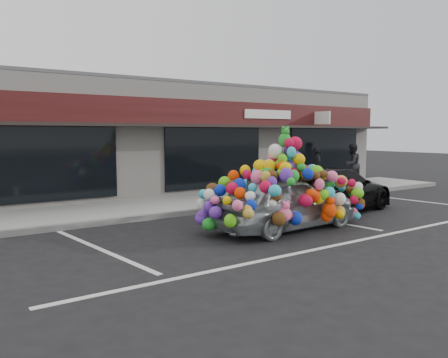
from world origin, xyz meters
TOP-DOWN VIEW (x-y plane):
  - ground at (0.00, 0.00)m, footprint 90.00×90.00m
  - shop_building at (0.00, 8.44)m, footprint 24.00×7.20m
  - sidewalk at (0.00, 4.00)m, footprint 26.00×3.00m
  - kerb at (0.00, 2.50)m, footprint 26.00×0.18m
  - parking_stripe_left at (-3.20, 0.20)m, footprint 0.73×4.37m
  - parking_stripe_mid at (2.80, 0.20)m, footprint 0.73×4.37m
  - parking_stripe_right at (8.20, 0.20)m, footprint 0.73×4.37m
  - lane_line at (2.00, -2.30)m, footprint 14.00×0.12m
  - toy_car at (1.24, -0.48)m, footprint 2.91×4.36m
  - black_sedan at (3.99, 0.45)m, footprint 2.88×5.08m
  - pedestrian_a at (6.23, 4.52)m, footprint 0.61×0.43m
  - pedestrian_b at (9.23, 4.08)m, footprint 0.91×0.73m
  - pedestrian_c at (7.49, 4.53)m, footprint 1.04×0.79m

SIDE VIEW (x-z plane):
  - ground at x=0.00m, z-range 0.00..0.00m
  - parking_stripe_left at x=-3.20m, z-range 0.00..0.01m
  - parking_stripe_mid at x=2.80m, z-range 0.00..0.01m
  - parking_stripe_right at x=8.20m, z-range 0.00..0.01m
  - lane_line at x=2.00m, z-range 0.00..0.01m
  - sidewalk at x=0.00m, z-range 0.00..0.15m
  - kerb at x=0.00m, z-range -0.01..0.15m
  - black_sedan at x=3.99m, z-range 0.00..1.39m
  - toy_car at x=1.24m, z-range -0.40..2.09m
  - pedestrian_a at x=6.23m, z-range 0.15..1.74m
  - pedestrian_c at x=7.49m, z-range 0.15..1.80m
  - pedestrian_b at x=9.23m, z-range 0.15..1.95m
  - shop_building at x=0.00m, z-range 0.01..4.32m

